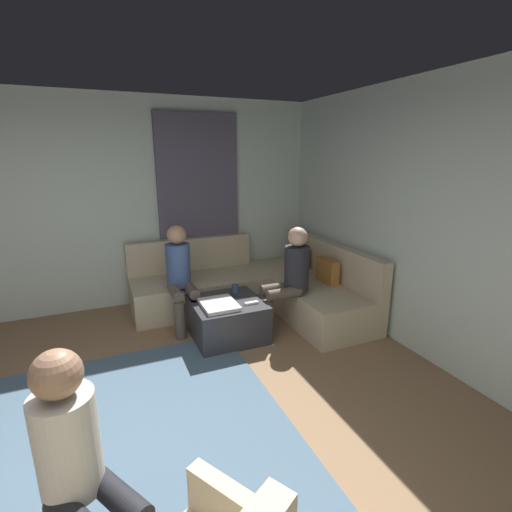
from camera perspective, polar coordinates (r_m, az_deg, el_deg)
name	(u,v)px	position (r m, az deg, el deg)	size (l,w,h in m)	color
ground_plane	(126,474)	(2.97, -19.26, -28.94)	(6.00, 6.00, 0.10)	#8C6B4C
wall_back	(471,230)	(3.70, 30.01, 3.41)	(6.00, 0.12, 2.70)	silver
wall_left	(96,206)	(5.14, -23.25, 7.06)	(0.12, 6.00, 2.70)	silver
curtain_panel	(199,209)	(5.22, -8.66, 7.13)	(0.06, 1.10, 2.50)	#595166
area_rug	(138,442)	(3.08, -17.64, -25.42)	(2.60, 2.20, 0.01)	slate
sectional_couch	(260,287)	(4.94, 0.59, -4.80)	(2.10, 2.55, 0.87)	#C6B593
ottoman	(227,319)	(4.22, -4.44, -9.53)	(0.76, 0.76, 0.42)	#333338
folded_blanket	(219,304)	(4.01, -5.68, -7.38)	(0.44, 0.36, 0.04)	white
coffee_mug	(235,288)	(4.37, -3.20, -4.97)	(0.08, 0.08, 0.10)	#334C72
game_remote	(251,303)	(4.05, -0.70, -7.18)	(0.05, 0.15, 0.02)	white
person_on_couch_back	(289,275)	(4.25, 5.05, -2.88)	(0.30, 0.60, 1.20)	brown
person_on_couch_side	(180,273)	(4.38, -11.49, -2.58)	(0.60, 0.30, 1.20)	brown
person_on_armchair	(81,465)	(2.06, -25.19, -26.97)	(0.59, 0.48, 1.18)	black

